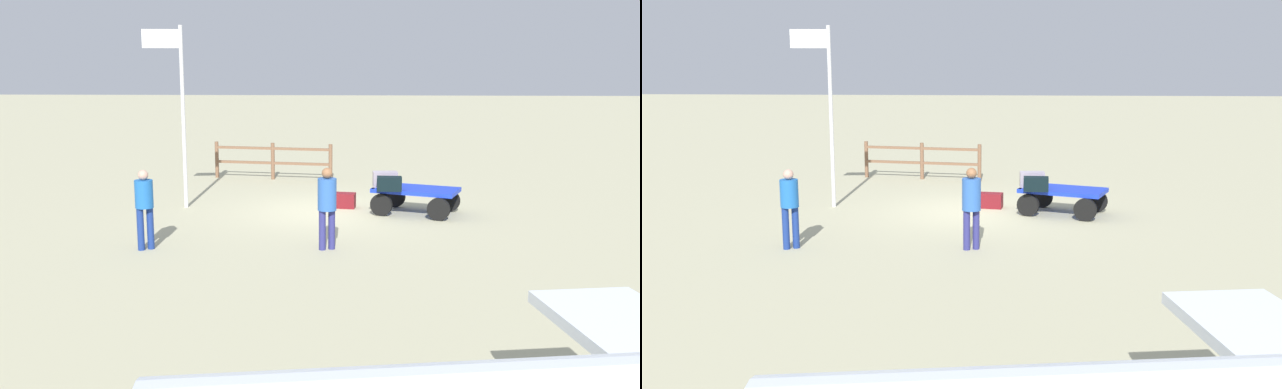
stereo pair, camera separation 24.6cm
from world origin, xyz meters
TOP-DOWN VIEW (x-y plane):
  - ground_plane at (0.00, 0.00)m, footprint 120.00×120.00m
  - luggage_cart at (-2.17, 0.11)m, footprint 2.30×1.87m
  - suitcase_tan at (-1.50, 0.50)m, footprint 0.61×0.39m
  - suitcase_grey at (-1.42, -0.03)m, footprint 0.63×0.36m
  - suitcase_navy at (-0.38, -0.52)m, footprint 0.64×0.44m
  - worker_lead at (-0.09, 3.68)m, footprint 0.49×0.49m
  - worker_trailing at (3.58, 3.85)m, footprint 0.50×0.50m
  - flagpole at (3.84, -0.39)m, footprint 1.02×0.15m
  - wooden_fence at (1.96, -4.95)m, footprint 3.85×0.69m

SIDE VIEW (x-z plane):
  - ground_plane at x=0.00m, z-range 0.00..0.00m
  - suitcase_navy at x=-0.38m, z-range 0.00..0.39m
  - luggage_cart at x=-2.17m, z-range 0.15..0.80m
  - wooden_fence at x=1.96m, z-range 0.09..1.26m
  - suitcase_tan at x=-1.50m, z-range 0.65..0.99m
  - suitcase_grey at x=-1.42m, z-range 0.65..1.03m
  - worker_trailing at x=3.58m, z-range 0.15..1.79m
  - worker_lead at x=-0.09m, z-range 0.16..1.84m
  - flagpole at x=3.84m, z-range 0.43..5.08m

